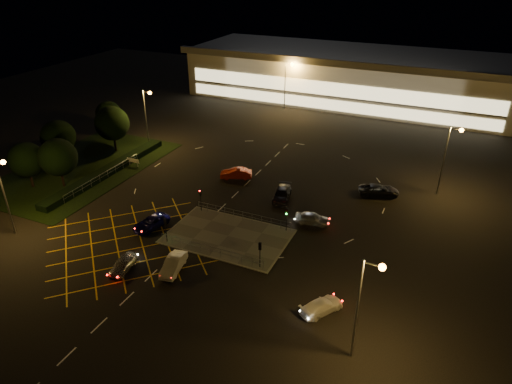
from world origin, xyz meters
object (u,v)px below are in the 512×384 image
at_px(signal_sw, 165,225).
at_px(car_approach_white, 321,306).
at_px(signal_ne, 287,215).
at_px(car_right_silver, 312,218).
at_px(car_near_silver, 123,264).
at_px(car_circ_red, 236,173).
at_px(signal_se, 260,250).
at_px(car_left_blue, 151,223).
at_px(car_far_dkgrey, 282,194).
at_px(car_queue_white, 173,264).
at_px(signal_nw, 200,195).
at_px(car_east_grey, 379,190).

bearing_deg(signal_sw, car_approach_white, 169.20).
relative_size(signal_sw, signal_ne, 1.00).
xyz_separation_m(signal_sw, car_right_silver, (14.33, 11.07, -1.62)).
bearing_deg(car_right_silver, signal_sw, 118.58).
distance_m(car_near_silver, car_circ_red, 25.22).
height_order(signal_sw, car_near_silver, signal_sw).
distance_m(signal_sw, signal_se, 12.00).
bearing_deg(car_left_blue, signal_sw, -17.29).
bearing_deg(signal_se, signal_sw, 0.00).
height_order(car_far_dkgrey, car_right_silver, car_far_dkgrey).
height_order(signal_se, car_left_blue, signal_se).
bearing_deg(signal_sw, signal_se, -180.00).
xyz_separation_m(signal_sw, car_near_silver, (-1.32, -6.35, -1.67)).
relative_size(car_left_blue, car_far_dkgrey, 0.92).
distance_m(car_queue_white, car_left_blue, 9.57).
height_order(signal_se, car_circ_red, signal_se).
bearing_deg(car_near_silver, car_far_dkgrey, 57.95).
relative_size(signal_nw, car_circ_red, 0.66).
relative_size(car_left_blue, car_east_grey, 0.88).
relative_size(signal_ne, car_far_dkgrey, 0.59).
height_order(signal_ne, car_near_silver, signal_ne).
bearing_deg(signal_ne, car_left_blue, -158.86).
height_order(signal_sw, car_approach_white, signal_sw).
bearing_deg(car_east_grey, signal_se, 138.97).
distance_m(signal_se, car_approach_white, 9.11).
bearing_deg(signal_ne, car_circ_red, 138.49).
height_order(car_near_silver, car_far_dkgrey, car_far_dkgrey).
bearing_deg(signal_sw, car_circ_red, -89.17).
relative_size(car_right_silver, car_circ_red, 0.92).
height_order(signal_nw, car_left_blue, signal_nw).
bearing_deg(signal_se, car_near_silver, 25.50).
height_order(car_left_blue, car_circ_red, car_circ_red).
height_order(signal_nw, car_approach_white, signal_nw).
relative_size(car_near_silver, car_circ_red, 0.86).
distance_m(signal_se, car_left_blue, 15.86).
distance_m(signal_nw, car_far_dkgrey, 11.46).
distance_m(signal_ne, car_approach_white, 14.42).
height_order(car_near_silver, car_approach_white, car_near_silver).
bearing_deg(car_right_silver, car_far_dkgrey, 43.72).
relative_size(car_queue_white, car_right_silver, 1.04).
xyz_separation_m(signal_ne, car_queue_white, (-8.30, -12.18, -1.62)).
height_order(car_circ_red, car_approach_white, car_circ_red).
bearing_deg(car_circ_red, signal_sw, -22.02).
bearing_deg(car_circ_red, car_east_grey, 76.14).
relative_size(car_far_dkgrey, car_approach_white, 1.18).
bearing_deg(signal_nw, car_left_blue, -121.08).
relative_size(signal_nw, car_queue_white, 0.69).
distance_m(signal_sw, car_east_grey, 30.22).
relative_size(signal_sw, car_east_grey, 0.56).
bearing_deg(car_far_dkgrey, signal_nw, -151.03).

